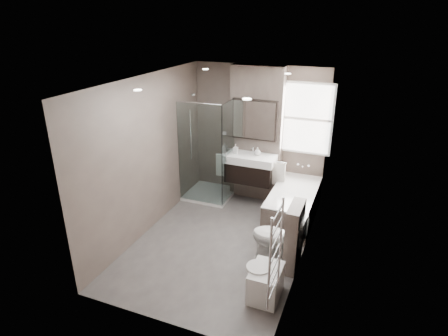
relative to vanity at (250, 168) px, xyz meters
The scene contains 15 objects.
room 1.53m from the vanity, 90.00° to the right, with size 2.70×3.90×2.70m.
vanity_pier 0.66m from the vanity, 90.00° to the left, with size 1.00×0.25×2.60m, color #5C5048.
vanity is the anchor object (origin of this frame).
mirror_cabinet 0.91m from the vanity, 90.00° to the left, with size 0.86×0.08×0.76m.
towel_left 0.56m from the vanity, behind, with size 0.24×0.06×0.44m, color silver.
towel_right 0.56m from the vanity, ahead, with size 0.24×0.06×0.44m, color silver.
shower_enclosure 0.80m from the vanity, behind, with size 0.90×0.90×2.00m.
bathtub 1.07m from the vanity, 19.37° to the right, with size 0.75×1.60×0.57m.
window 1.37m from the vanity, 26.58° to the left, with size 0.98×0.06×1.33m.
toilet 1.93m from the vanity, 59.34° to the right, with size 0.44×0.78×0.79m, color white.
cistern_box 2.08m from the vanity, 54.16° to the right, with size 0.19×0.55×1.00m.
bidet 2.69m from the vanity, 67.41° to the right, with size 0.45×0.53×0.55m.
towel_radiator 3.30m from the vanity, 67.55° to the right, with size 0.03×0.49×1.10m.
soap_bottle_a 0.46m from the vanity, behind, with size 0.08×0.08×0.18m, color white.
soap_bottle_b 0.36m from the vanity, 20.89° to the left, with size 0.12×0.12×0.15m, color white.
Camera 1 is at (1.96, -4.85, 3.45)m, focal length 30.00 mm.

